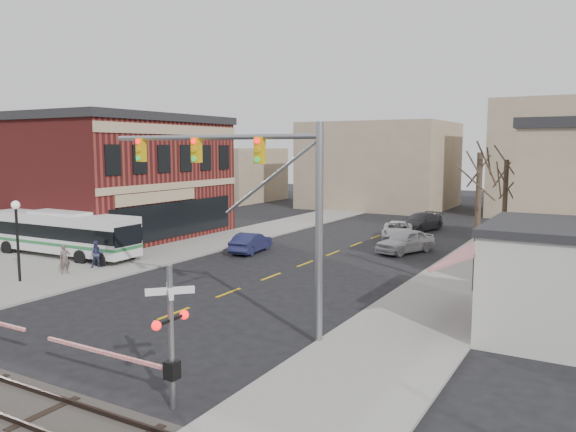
% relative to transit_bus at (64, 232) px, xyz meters
% --- Properties ---
extents(ground, '(160.00, 160.00, 0.00)m').
position_rel_transit_bus_xyz_m(ground, '(14.50, -8.03, -1.64)').
color(ground, black).
rests_on(ground, ground).
extents(sidewalk_west, '(5.00, 60.00, 0.12)m').
position_rel_transit_bus_xyz_m(sidewalk_west, '(5.00, 11.97, -1.58)').
color(sidewalk_west, gray).
rests_on(sidewalk_west, ground).
extents(sidewalk_east, '(5.00, 60.00, 0.12)m').
position_rel_transit_bus_xyz_m(sidewalk_east, '(24.00, 11.97, -1.58)').
color(sidewalk_east, gray).
rests_on(sidewalk_east, ground).
extents(brick_building, '(30.40, 15.40, 9.60)m').
position_rel_transit_bus_xyz_m(brick_building, '(-12.49, 7.97, 3.17)').
color(brick_building, maroon).
rests_on(brick_building, ground).
extents(tree_east_a, '(0.28, 0.28, 6.75)m').
position_rel_transit_bus_xyz_m(tree_east_a, '(25.00, 3.97, 1.85)').
color(tree_east_a, '#382B21').
rests_on(tree_east_a, sidewalk_east).
extents(tree_east_b, '(0.28, 0.28, 6.30)m').
position_rel_transit_bus_xyz_m(tree_east_b, '(25.30, 9.97, 1.63)').
color(tree_east_b, '#382B21').
rests_on(tree_east_b, sidewalk_east).
extents(tree_east_c, '(0.28, 0.28, 7.20)m').
position_rel_transit_bus_xyz_m(tree_east_c, '(25.50, 17.97, 2.08)').
color(tree_east_c, '#382B21').
rests_on(tree_east_c, sidewalk_east).
extents(transit_bus, '(11.23, 2.69, 2.88)m').
position_rel_transit_bus_xyz_m(transit_bus, '(0.00, 0.00, 0.00)').
color(transit_bus, silver).
rests_on(transit_bus, ground).
extents(traffic_signal_mast, '(9.90, 0.30, 8.00)m').
position_rel_transit_bus_xyz_m(traffic_signal_mast, '(18.79, -6.16, 4.09)').
color(traffic_signal_mast, gray).
rests_on(traffic_signal_mast, ground).
extents(rr_crossing_east, '(5.60, 1.36, 4.00)m').
position_rel_transit_bus_xyz_m(rr_crossing_east, '(19.99, -12.81, 0.33)').
color(rr_crossing_east, gray).
rests_on(rr_crossing_east, ground).
extents(street_lamp, '(0.44, 0.44, 4.25)m').
position_rel_transit_bus_xyz_m(street_lamp, '(3.83, -5.91, 1.52)').
color(street_lamp, black).
rests_on(street_lamp, sidewalk_west).
extents(car_a, '(3.45, 4.99, 1.58)m').
position_rel_transit_bus_xyz_m(car_a, '(18.62, 12.68, -0.85)').
color(car_a, silver).
rests_on(car_a, ground).
extents(car_b, '(2.01, 4.27, 1.35)m').
position_rel_transit_bus_xyz_m(car_b, '(9.50, 7.48, -0.96)').
color(car_b, '#181B3E').
rests_on(car_b, ground).
extents(car_c, '(3.57, 5.32, 1.36)m').
position_rel_transit_bus_xyz_m(car_c, '(16.29, 17.88, -0.96)').
color(car_c, silver).
rests_on(car_c, ground).
extents(car_d, '(3.37, 5.56, 1.51)m').
position_rel_transit_bus_xyz_m(car_d, '(16.51, 23.08, -0.89)').
color(car_d, '#3B3A3F').
rests_on(car_d, ground).
extents(pedestrian_near, '(0.57, 0.69, 1.63)m').
position_rel_transit_bus_xyz_m(pedestrian_near, '(4.41, -3.52, -0.70)').
color(pedestrian_near, '#594B47').
rests_on(pedestrian_near, sidewalk_west).
extents(pedestrian_far, '(0.96, 0.98, 1.59)m').
position_rel_transit_bus_xyz_m(pedestrian_far, '(4.70, -1.52, -0.73)').
color(pedestrian_far, '#34375C').
rests_on(pedestrian_far, sidewalk_west).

